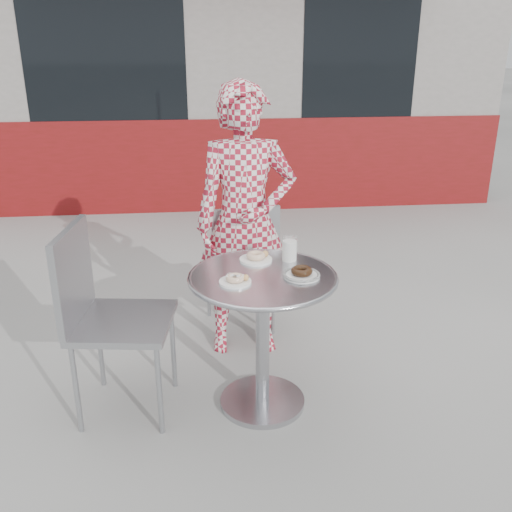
{
  "coord_description": "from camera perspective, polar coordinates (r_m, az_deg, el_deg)",
  "views": [
    {
      "loc": [
        -0.31,
        -2.51,
        1.84
      ],
      "look_at": [
        -0.04,
        0.1,
        0.81
      ],
      "focal_mm": 40.0,
      "sensor_mm": 36.0,
      "label": 1
    }
  ],
  "objects": [
    {
      "name": "bistro_table",
      "position": [
        2.84,
        0.68,
        -5.29
      ],
      "size": [
        0.74,
        0.74,
        0.74
      ],
      "rotation": [
        0.0,
        0.0,
        0.12
      ],
      "color": "silver",
      "rests_on": "ground"
    },
    {
      "name": "ground",
      "position": [
        3.12,
        1.02,
        -14.67
      ],
      "size": [
        60.0,
        60.0,
        0.0
      ],
      "primitive_type": "plane",
      "color": "#A09E99",
      "rests_on": "ground"
    },
    {
      "name": "plate_near",
      "position": [
        2.68,
        -2.04,
        -2.38
      ],
      "size": [
        0.15,
        0.15,
        0.04
      ],
      "rotation": [
        0.0,
        0.0,
        -0.37
      ],
      "color": "white",
      "rests_on": "bistro_table"
    },
    {
      "name": "plate_far",
      "position": [
        2.94,
        0.04,
        -0.14
      ],
      "size": [
        0.17,
        0.17,
        0.05
      ],
      "rotation": [
        0.0,
        0.0,
        0.03
      ],
      "color": "white",
      "rests_on": "bistro_table"
    },
    {
      "name": "storefront",
      "position": [
        8.08,
        -3.82,
        18.82
      ],
      "size": [
        6.02,
        4.55,
        3.0
      ],
      "color": "gray",
      "rests_on": "ground"
    },
    {
      "name": "chair_left",
      "position": [
        3.02,
        -13.1,
        -9.79
      ],
      "size": [
        0.53,
        0.53,
        0.99
      ],
      "rotation": [
        0.0,
        0.0,
        1.44
      ],
      "color": "#9C9EA3",
      "rests_on": "ground"
    },
    {
      "name": "milk_cup",
      "position": [
        2.93,
        3.37,
        0.66
      ],
      "size": [
        0.08,
        0.08,
        0.13
      ],
      "rotation": [
        0.0,
        0.0,
        -0.13
      ],
      "color": "white",
      "rests_on": "bistro_table"
    },
    {
      "name": "plate_checker",
      "position": [
        2.76,
        4.59,
        -1.77
      ],
      "size": [
        0.18,
        0.18,
        0.05
      ],
      "rotation": [
        0.0,
        0.0,
        0.29
      ],
      "color": "white",
      "rests_on": "bistro_table"
    },
    {
      "name": "chair_far",
      "position": [
        3.76,
        -1.62,
        -3.3
      ],
      "size": [
        0.47,
        0.48,
        0.88
      ],
      "rotation": [
        0.0,
        0.0,
        3.29
      ],
      "color": "#9C9EA3",
      "rests_on": "ground"
    },
    {
      "name": "seated_person",
      "position": [
        3.32,
        -1.07,
        3.28
      ],
      "size": [
        0.59,
        0.39,
        1.61
      ],
      "primitive_type": "imported",
      "rotation": [
        0.0,
        0.0,
        0.01
      ],
      "color": "maroon",
      "rests_on": "ground"
    }
  ]
}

